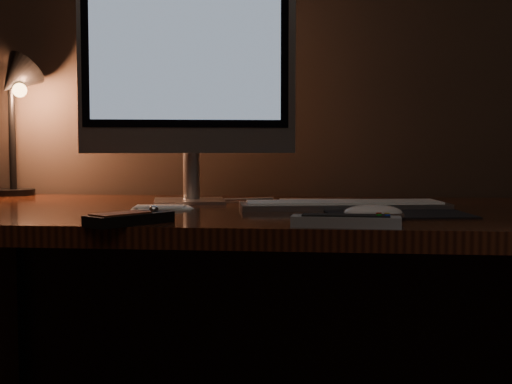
# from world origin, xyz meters

# --- Properties ---
(desk) EXTENTS (1.60, 0.75, 0.75)m
(desk) POSITION_xyz_m (0.00, 1.93, 0.62)
(desk) COLOR #3B1A0D
(desk) RESTS_ON ground
(monitor) EXTENTS (0.52, 0.19, 0.56)m
(monitor) POSITION_xyz_m (-0.20, 1.99, 1.08)
(monitor) COLOR silver
(monitor) RESTS_ON desk
(keyboard) EXTENTS (0.48, 0.21, 0.02)m
(keyboard) POSITION_xyz_m (0.18, 1.87, 0.76)
(keyboard) COLOR silver
(keyboard) RESTS_ON desk
(mousepad) EXTENTS (0.32, 0.27, 0.00)m
(mousepad) POSITION_xyz_m (0.29, 1.77, 0.75)
(mousepad) COLOR black
(mousepad) RESTS_ON desk
(mouse) EXTENTS (0.11, 0.06, 0.02)m
(mouse) POSITION_xyz_m (0.24, 1.64, 0.76)
(mouse) COLOR white
(mouse) RESTS_ON desk
(media_remote) EXTENTS (0.15, 0.17, 0.03)m
(media_remote) POSITION_xyz_m (-0.21, 1.52, 0.76)
(media_remote) COLOR black
(media_remote) RESTS_ON desk
(tv_remote) EXTENTS (0.19, 0.06, 0.03)m
(tv_remote) POSITION_xyz_m (0.18, 1.52, 0.76)
(tv_remote) COLOR gray
(tv_remote) RESTS_ON desk
(papers) EXTENTS (0.15, 0.11, 0.01)m
(papers) POSITION_xyz_m (-0.22, 1.82, 0.75)
(papers) COLOR white
(papers) RESTS_ON desk
(desk_lamp) EXTENTS (0.19, 0.21, 0.40)m
(desk_lamp) POSITION_xyz_m (-0.71, 2.15, 1.02)
(desk_lamp) COLOR black
(desk_lamp) RESTS_ON desk
(cable) EXTENTS (0.51, 0.10, 0.00)m
(cable) POSITION_xyz_m (0.01, 2.07, 0.75)
(cable) COLOR white
(cable) RESTS_ON desk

